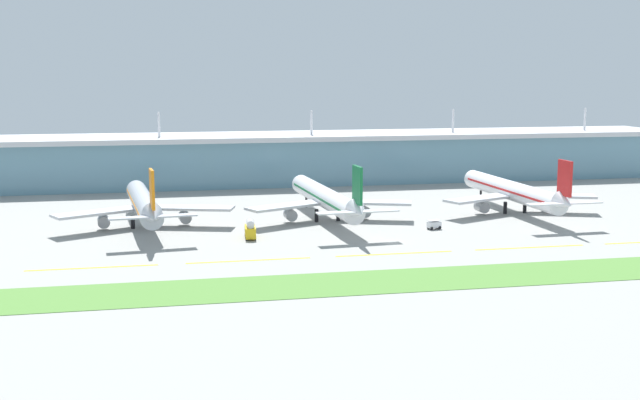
% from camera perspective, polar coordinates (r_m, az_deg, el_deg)
% --- Properties ---
extents(ground_plane, '(600.00, 600.00, 0.00)m').
position_cam_1_polar(ground_plane, '(197.32, 5.23, -3.09)').
color(ground_plane, gray).
extents(terminal_building, '(288.00, 34.00, 27.70)m').
position_cam_1_polar(terminal_building, '(304.28, -0.81, 3.08)').
color(terminal_building, '#6693A8').
rests_on(terminal_building, ground).
extents(airliner_near, '(48.55, 61.62, 18.90)m').
position_cam_1_polar(airliner_near, '(220.66, -12.56, -0.27)').
color(airliner_near, '#ADB2BC').
rests_on(airliner_near, ground).
extents(airliner_middle, '(48.69, 67.38, 18.90)m').
position_cam_1_polar(airliner_middle, '(225.16, 0.43, 0.14)').
color(airliner_middle, silver).
rests_on(airliner_middle, ground).
extents(airliner_far, '(48.77, 66.60, 18.90)m').
position_cam_1_polar(airliner_far, '(244.86, 13.74, 0.61)').
color(airliner_far, white).
rests_on(airliner_far, ground).
extents(taxiway_stripe_west, '(28.00, 0.70, 0.04)m').
position_cam_1_polar(taxiway_stripe_west, '(178.62, -16.09, -4.71)').
color(taxiway_stripe_west, yellow).
rests_on(taxiway_stripe_west, ground).
extents(taxiway_stripe_mid_west, '(28.00, 0.70, 0.04)m').
position_cam_1_polar(taxiway_stripe_mid_west, '(178.92, -5.14, -4.36)').
color(taxiway_stripe_mid_west, yellow).
rests_on(taxiway_stripe_mid_west, ground).
extents(taxiway_stripe_centre, '(28.00, 0.70, 0.04)m').
position_cam_1_polar(taxiway_stripe_centre, '(185.55, 5.37, -3.88)').
color(taxiway_stripe_centre, yellow).
rests_on(taxiway_stripe_centre, ground).
extents(taxiway_stripe_mid_east, '(28.00, 0.70, 0.04)m').
position_cam_1_polar(taxiway_stripe_mid_east, '(197.88, 14.86, -3.32)').
color(taxiway_stripe_mid_east, yellow).
rests_on(taxiway_stripe_mid_east, ground).
extents(grass_verge, '(300.00, 18.00, 0.10)m').
position_cam_1_polar(grass_verge, '(165.00, 8.72, -5.58)').
color(grass_verge, '#518438').
rests_on(grass_verge, ground).
extents(fuel_truck, '(3.09, 7.36, 4.95)m').
position_cam_1_polar(fuel_truck, '(202.04, -5.04, -2.14)').
color(fuel_truck, gold).
rests_on(fuel_truck, ground).
extents(baggage_cart, '(3.89, 2.62, 2.48)m').
position_cam_1_polar(baggage_cart, '(215.53, 8.21, -1.76)').
color(baggage_cart, silver).
rests_on(baggage_cart, ground).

